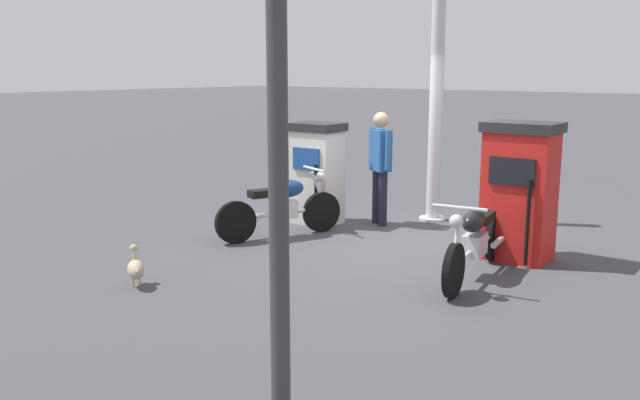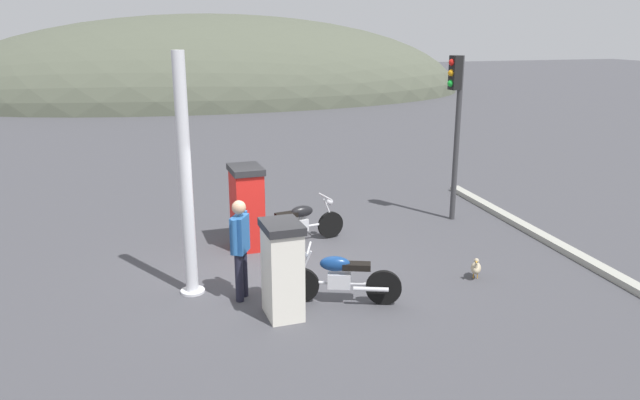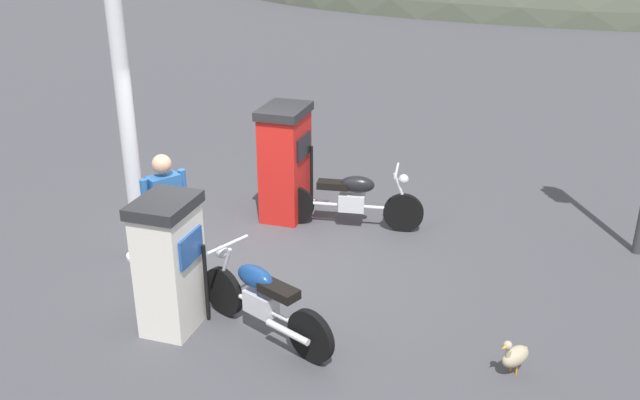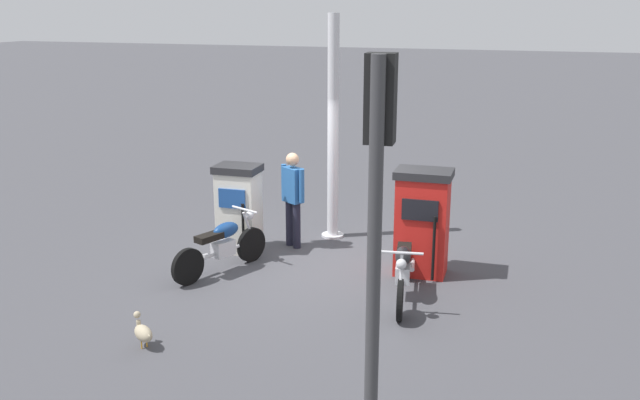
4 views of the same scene
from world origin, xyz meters
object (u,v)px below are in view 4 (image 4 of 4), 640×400
motorcycle_near_pump (222,245)px  roadside_traffic_light (377,197)px  fuel_pump_far (422,222)px  wandering_duck (143,332)px  motorcycle_far_pump (403,269)px  attendant_person (293,194)px  fuel_pump_near (239,208)px  canopy_support_pole (333,134)px

motorcycle_near_pump → roadside_traffic_light: size_ratio=0.49×
fuel_pump_far → wandering_duck: bearing=-37.2°
motorcycle_far_pump → attendant_person: 2.78m
motorcycle_far_pump → wandering_duck: motorcycle_far_pump is taller
fuel_pump_far → motorcycle_near_pump: (0.97, -2.93, -0.40)m
fuel_pump_far → motorcycle_far_pump: (1.01, -0.05, -0.40)m
fuel_pump_far → roadside_traffic_light: size_ratio=0.45×
motorcycle_far_pump → attendant_person: (-1.52, -2.27, 0.51)m
motorcycle_near_pump → roadside_traffic_light: (3.75, 3.43, 2.07)m
fuel_pump_far → roadside_traffic_light: bearing=6.1°
motorcycle_near_pump → attendant_person: 1.67m
attendant_person → wandering_duck: size_ratio=3.85×
fuel_pump_near → motorcycle_far_pump: 3.23m
motorcycle_far_pump → roadside_traffic_light: 4.28m
fuel_pump_near → wandering_duck: size_ratio=3.47×
roadside_traffic_light → canopy_support_pole: canopy_support_pole is taller
fuel_pump_far → canopy_support_pole: 2.47m
motorcycle_far_pump → fuel_pump_near: bearing=-108.4°
fuel_pump_far → attendant_person: size_ratio=1.00×
wandering_duck → roadside_traffic_light: size_ratio=0.12×
wandering_duck → fuel_pump_near: bearing=-173.3°
roadside_traffic_light → canopy_support_pole: 6.46m
wandering_duck → canopy_support_pole: (-4.80, 0.82, 1.67)m
fuel_pump_far → motorcycle_far_pump: bearing=-3.0°
motorcycle_far_pump → roadside_traffic_light: (3.71, 0.56, 2.06)m
fuel_pump_far → canopy_support_pole: bearing=-124.1°
fuel_pump_near → canopy_support_pole: bearing=135.4°
attendant_person → wandering_duck: bearing=-5.0°
motorcycle_far_pump → attendant_person: size_ratio=1.26×
fuel_pump_far → roadside_traffic_light: 5.03m
fuel_pump_near → roadside_traffic_light: size_ratio=0.41×
motorcycle_far_pump → roadside_traffic_light: size_ratio=0.57×
roadside_traffic_light → attendant_person: bearing=-151.6°
fuel_pump_far → roadside_traffic_light: (4.72, 0.50, 1.66)m
fuel_pump_far → motorcycle_far_pump: 1.09m
fuel_pump_far → wandering_duck: fuel_pump_far is taller
fuel_pump_far → wandering_duck: (3.54, -2.68, -0.63)m
wandering_duck → attendant_person: bearing=175.0°
motorcycle_near_pump → attendant_person: attendant_person is taller
wandering_duck → motorcycle_far_pump: bearing=133.8°
canopy_support_pole → motorcycle_far_pump: bearing=38.5°
attendant_person → wandering_duck: attendant_person is taller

